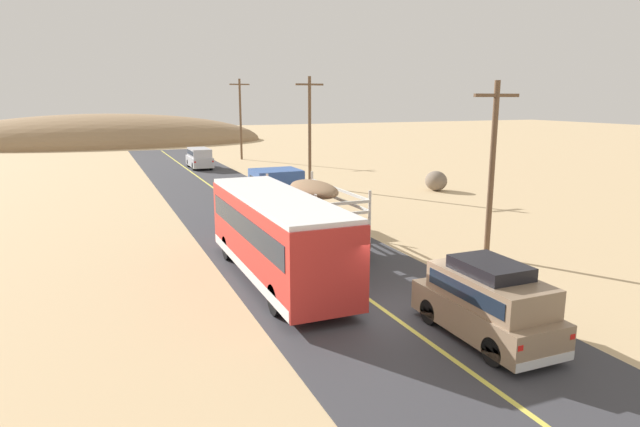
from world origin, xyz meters
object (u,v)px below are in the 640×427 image
object	(u,v)px
car_far	(200,157)
bus	(276,235)
suv_near	(487,301)
power_pole_mid	(310,129)
livestock_truck	(290,197)
boulder_near_shoulder	(436,181)
power_pole_near	(492,165)
power_pole_far	(240,117)

from	to	relation	value
car_far	bus	bearing A→B (deg)	-95.78
suv_near	power_pole_mid	world-z (taller)	power_pole_mid
livestock_truck	power_pole_mid	distance (m)	14.63
power_pole_mid	boulder_near_shoulder	world-z (taller)	power_pole_mid
power_pole_near	power_pole_far	size ratio (longest dim) A/B	0.85
suv_near	livestock_truck	distance (m)	14.21
bus	car_far	distance (m)	34.41
suv_near	power_pole_mid	size ratio (longest dim) A/B	0.56
bus	boulder_near_shoulder	distance (m)	22.52
livestock_truck	power_pole_far	world-z (taller)	power_pole_far
livestock_truck	power_pole_near	xyz separation A→B (m)	(6.25, -7.58, 2.19)
car_far	power_pole_near	size ratio (longest dim) A/B	0.62
car_far	power_pole_near	distance (m)	35.45
car_far	boulder_near_shoulder	distance (m)	23.92
suv_near	bus	world-z (taller)	bus
livestock_truck	power_pole_far	size ratio (longest dim) A/B	1.11
suv_near	car_far	bearing A→B (deg)	90.45
bus	boulder_near_shoulder	xyz separation A→B (m)	(17.12, 14.60, -1.02)
car_far	boulder_near_shoulder	xyz separation A→B (m)	(13.65, -19.63, -0.36)
boulder_near_shoulder	car_far	bearing A→B (deg)	124.81
livestock_truck	boulder_near_shoulder	size ratio (longest dim) A/B	5.40
livestock_truck	boulder_near_shoulder	xyz separation A→B (m)	(14.12, 7.64, -1.07)
suv_near	power_pole_near	distance (m)	9.01
bus	car_far	xyz separation A→B (m)	(3.47, 34.23, -0.66)
bus	power_pole_near	xyz separation A→B (m)	(9.25, -0.62, 2.24)
power_pole_near	boulder_near_shoulder	distance (m)	17.44
power_pole_mid	livestock_truck	bearing A→B (deg)	-115.74
power_pole_far	boulder_near_shoulder	distance (m)	27.33
suv_near	bus	bearing A→B (deg)	117.74
suv_near	bus	distance (m)	8.17
bus	boulder_near_shoulder	size ratio (longest dim) A/B	5.57
suv_near	power_pole_far	size ratio (longest dim) A/B	0.53
livestock_truck	boulder_near_shoulder	distance (m)	16.09
bus	car_far	size ratio (longest dim) A/B	2.16
car_far	livestock_truck	bearing A→B (deg)	-90.99
suv_near	livestock_truck	bearing A→B (deg)	93.21
power_pole_near	power_pole_mid	size ratio (longest dim) A/B	0.89
livestock_truck	power_pole_near	bearing A→B (deg)	-50.51
suv_near	car_far	world-z (taller)	suv_near
power_pole_mid	boulder_near_shoulder	distance (m)	10.20
suv_near	car_far	size ratio (longest dim) A/B	1.00
suv_near	power_pole_near	size ratio (longest dim) A/B	0.62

